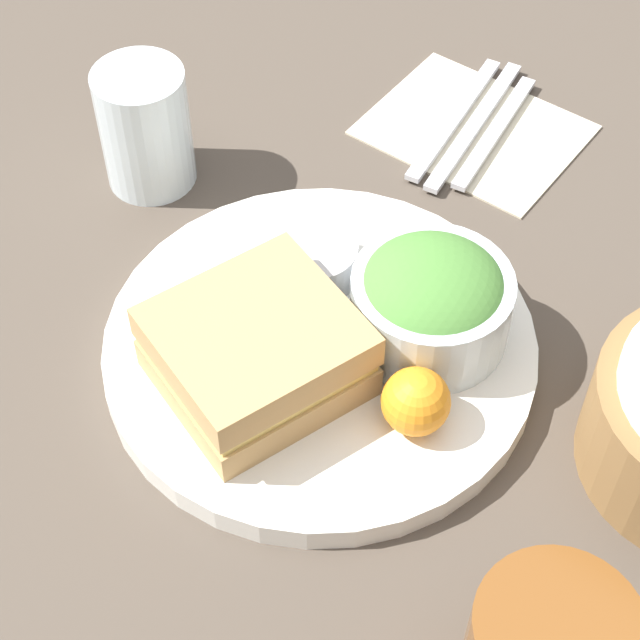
% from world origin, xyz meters
% --- Properties ---
extents(ground_plane, '(4.00, 4.00, 0.00)m').
position_xyz_m(ground_plane, '(0.00, 0.00, 0.00)').
color(ground_plane, '#4C4238').
extents(plate, '(0.29, 0.29, 0.02)m').
position_xyz_m(plate, '(0.00, 0.00, 0.01)').
color(plate, white).
rests_on(plate, ground_plane).
extents(sandwich, '(0.15, 0.14, 0.06)m').
position_xyz_m(sandwich, '(0.05, -0.01, 0.05)').
color(sandwich, tan).
rests_on(sandwich, plate).
extents(salad_bowl, '(0.11, 0.11, 0.07)m').
position_xyz_m(salad_bowl, '(-0.05, 0.05, 0.05)').
color(salad_bowl, silver).
rests_on(salad_bowl, plate).
extents(dressing_cup, '(0.06, 0.06, 0.03)m').
position_xyz_m(dressing_cup, '(-0.04, -0.04, 0.03)').
color(dressing_cup, '#B7B7BC').
rests_on(dressing_cup, plate).
extents(orange_wedge, '(0.04, 0.04, 0.04)m').
position_xyz_m(orange_wedge, '(0.02, 0.09, 0.04)').
color(orange_wedge, orange).
rests_on(orange_wedge, plate).
extents(napkin, '(0.13, 0.17, 0.00)m').
position_xyz_m(napkin, '(-0.27, -0.04, 0.00)').
color(napkin, beige).
rests_on(napkin, ground_plane).
extents(fork, '(0.17, 0.04, 0.01)m').
position_xyz_m(fork, '(-0.26, -0.06, 0.01)').
color(fork, silver).
rests_on(fork, napkin).
extents(knife, '(0.18, 0.04, 0.01)m').
position_xyz_m(knife, '(-0.27, -0.04, 0.01)').
color(knife, silver).
rests_on(knife, napkin).
extents(spoon, '(0.15, 0.03, 0.01)m').
position_xyz_m(spoon, '(-0.27, -0.02, 0.01)').
color(spoon, silver).
rests_on(spoon, napkin).
extents(water_glass, '(0.07, 0.07, 0.10)m').
position_xyz_m(water_glass, '(-0.07, -0.22, 0.05)').
color(water_glass, silver).
rests_on(water_glass, ground_plane).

